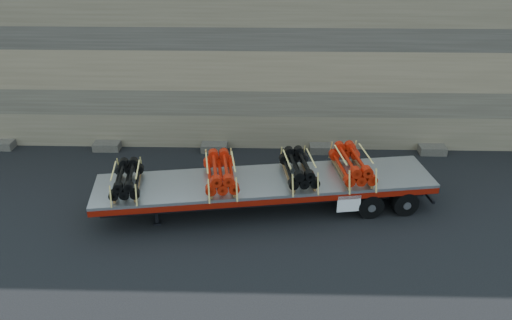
{
  "coord_description": "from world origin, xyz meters",
  "views": [
    {
      "loc": [
        -0.54,
        -15.95,
        10.3
      ],
      "look_at": [
        -0.97,
        0.86,
        1.53
      ],
      "focal_mm": 35.0,
      "sensor_mm": 36.0,
      "label": 1
    }
  ],
  "objects_px": {
    "trailer": "(265,194)",
    "bundle_midfront": "(221,173)",
    "bundle_front": "(127,180)",
    "bundle_rear": "(352,165)",
    "bundle_midrear": "(299,168)"
  },
  "relations": [
    {
      "from": "trailer",
      "to": "bundle_front",
      "type": "height_order",
      "value": "bundle_front"
    },
    {
      "from": "bundle_front",
      "to": "bundle_rear",
      "type": "bearing_deg",
      "value": 0.0
    },
    {
      "from": "bundle_front",
      "to": "bundle_midfront",
      "type": "height_order",
      "value": "bundle_midfront"
    },
    {
      "from": "trailer",
      "to": "bundle_midfront",
      "type": "relative_size",
      "value": 5.38
    },
    {
      "from": "trailer",
      "to": "bundle_midfront",
      "type": "distance_m",
      "value": 1.92
    },
    {
      "from": "bundle_midfront",
      "to": "bundle_front",
      "type": "bearing_deg",
      "value": -180.0
    },
    {
      "from": "bundle_front",
      "to": "bundle_midfront",
      "type": "bearing_deg",
      "value": 0.0
    },
    {
      "from": "trailer",
      "to": "bundle_rear",
      "type": "height_order",
      "value": "bundle_rear"
    },
    {
      "from": "bundle_midrear",
      "to": "bundle_front",
      "type": "bearing_deg",
      "value": -180.0
    },
    {
      "from": "bundle_midrear",
      "to": "trailer",
      "type": "bearing_deg",
      "value": 180.0
    },
    {
      "from": "bundle_front",
      "to": "bundle_rear",
      "type": "height_order",
      "value": "bundle_rear"
    },
    {
      "from": "bundle_rear",
      "to": "bundle_midfront",
      "type": "bearing_deg",
      "value": 180.0
    },
    {
      "from": "bundle_front",
      "to": "bundle_midrear",
      "type": "bearing_deg",
      "value": 0.0
    },
    {
      "from": "bundle_front",
      "to": "bundle_rear",
      "type": "relative_size",
      "value": 0.87
    },
    {
      "from": "bundle_front",
      "to": "bundle_midfront",
      "type": "relative_size",
      "value": 0.89
    }
  ]
}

